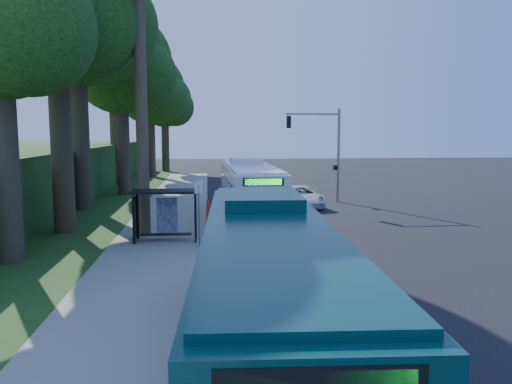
{
  "coord_description": "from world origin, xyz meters",
  "views": [
    {
      "loc": [
        -4.99,
        -26.71,
        5.33
      ],
      "look_at": [
        -2.3,
        1.0,
        1.93
      ],
      "focal_mm": 35.0,
      "sensor_mm": 36.0,
      "label": 1
    }
  ],
  "objects": [
    {
      "name": "tree_0",
      "position": [
        -12.4,
        -0.02,
        11.2
      ],
      "size": [
        8.4,
        8.0,
        15.7
      ],
      "color": "#382B1E",
      "rests_on": "ground"
    },
    {
      "name": "tree_1",
      "position": [
        -13.37,
        7.98,
        12.73
      ],
      "size": [
        10.5,
        10.0,
        18.26
      ],
      "color": "#382B1E",
      "rests_on": "ground"
    },
    {
      "name": "tree_3",
      "position": [
        -13.88,
        23.98,
        11.98
      ],
      "size": [
        10.08,
        9.6,
        17.28
      ],
      "color": "#382B1E",
      "rests_on": "ground"
    },
    {
      "name": "stop_sign_pole",
      "position": [
        -5.4,
        -5.0,
        2.08
      ],
      "size": [
        0.35,
        0.06,
        3.17
      ],
      "color": "gray",
      "rests_on": "ground"
    },
    {
      "name": "traffic_signal_pole",
      "position": [
        3.78,
        10.0,
        4.42
      ],
      "size": [
        4.1,
        0.3,
        7.0
      ],
      "color": "gray",
      "rests_on": "ground"
    },
    {
      "name": "sidewalk",
      "position": [
        -7.3,
        0.0,
        0.06
      ],
      "size": [
        4.5,
        70.0,
        0.12
      ],
      "primitive_type": "cube",
      "color": "gray",
      "rests_on": "ground"
    },
    {
      "name": "red_curb",
      "position": [
        -5.0,
        -4.0,
        0.07
      ],
      "size": [
        0.25,
        30.0,
        0.13
      ],
      "primitive_type": "cube",
      "color": "maroon",
      "rests_on": "ground"
    },
    {
      "name": "tree_4",
      "position": [
        -11.4,
        31.98,
        9.73
      ],
      "size": [
        8.4,
        8.0,
        14.14
      ],
      "color": "#382B1E",
      "rests_on": "ground"
    },
    {
      "name": "tree_2",
      "position": [
        -11.89,
        15.98,
        10.48
      ],
      "size": [
        8.82,
        8.4,
        15.12
      ],
      "color": "#382B1E",
      "rests_on": "ground"
    },
    {
      "name": "teal_bus",
      "position": [
        -3.71,
        -16.22,
        1.84
      ],
      "size": [
        3.3,
        12.75,
        3.77
      ],
      "rotation": [
        0.0,
        0.0,
        -0.05
      ],
      "color": "#0A3537",
      "rests_on": "ground"
    },
    {
      "name": "pickup",
      "position": [
        1.53,
        7.87,
        0.73
      ],
      "size": [
        3.06,
        5.52,
        1.46
      ],
      "primitive_type": "imported",
      "rotation": [
        0.0,
        0.0,
        0.12
      ],
      "color": "silver",
      "rests_on": "ground"
    },
    {
      "name": "tree_5",
      "position": [
        -10.41,
        39.99,
        8.96
      ],
      "size": [
        7.35,
        7.0,
        12.86
      ],
      "color": "#382B1E",
      "rests_on": "ground"
    },
    {
      "name": "bus_shelter",
      "position": [
        -7.26,
        -2.86,
        1.81
      ],
      "size": [
        3.2,
        1.51,
        2.55
      ],
      "color": "black",
      "rests_on": "ground"
    },
    {
      "name": "white_bus",
      "position": [
        -2.6,
        2.0,
        1.81
      ],
      "size": [
        2.89,
        12.46,
        3.7
      ],
      "rotation": [
        0.0,
        0.0,
        0.02
      ],
      "color": "silver",
      "rests_on": "ground"
    },
    {
      "name": "grass_verge",
      "position": [
        -13.0,
        5.0,
        0.03
      ],
      "size": [
        8.0,
        70.0,
        0.06
      ],
      "primitive_type": "cube",
      "color": "#234719",
      "rests_on": "ground"
    },
    {
      "name": "ground",
      "position": [
        0.0,
        0.0,
        0.0
      ],
      "size": [
        140.0,
        140.0,
        0.0
      ],
      "primitive_type": "plane",
      "color": "black",
      "rests_on": "ground"
    }
  ]
}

